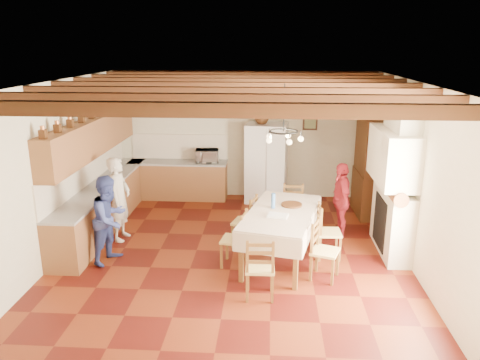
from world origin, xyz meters
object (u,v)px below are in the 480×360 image
object	(u,v)px
dining_table	(281,216)
chair_end_far	(293,210)
chair_end_near	(260,267)
person_woman_red	(341,200)
person_man	(119,199)
chair_left_far	(245,221)
chair_right_near	(325,250)
chair_left_near	(234,238)
person_woman_blue	(110,219)
microwave	(207,156)
refrigerator	(266,163)
hutch	(369,167)
chair_right_far	(329,231)

from	to	relation	value
dining_table	chair_end_far	distance (m)	1.31
chair_end_near	person_woman_red	size ratio (longest dim) A/B	0.66
chair_end_far	person_man	distance (m)	3.32
chair_left_far	chair_right_near	size ratio (longest dim) A/B	1.00
chair_left_near	person_woman_red	bearing A→B (deg)	135.75
chair_right_near	person_woman_blue	size ratio (longest dim) A/B	0.63
dining_table	microwave	world-z (taller)	microwave
chair_end_near	microwave	world-z (taller)	microwave
refrigerator	chair_left_near	distance (m)	3.48
chair_left_far	person_man	size ratio (longest dim) A/B	0.60
refrigerator	chair_left_far	size ratio (longest dim) A/B	1.91
refrigerator	dining_table	world-z (taller)	refrigerator
chair_right_near	chair_end_far	size ratio (longest dim) A/B	1.00
hutch	chair_end_near	distance (m)	4.33
chair_end_near	chair_end_far	bearing A→B (deg)	-104.14
chair_right_near	microwave	bearing A→B (deg)	51.38
chair_end_far	chair_left_far	bearing A→B (deg)	-143.49
chair_left_near	person_woman_red	world-z (taller)	person_woman_red
dining_table	chair_end_far	xyz separation A→B (m)	(0.26, 1.24, -0.33)
chair_right_near	microwave	xyz separation A→B (m)	(-2.36, 3.85, 0.57)
chair_left_near	chair_right_near	distance (m)	1.51
chair_left_far	chair_right_far	bearing A→B (deg)	90.72
refrigerator	microwave	bearing A→B (deg)	-175.71
refrigerator	hutch	world-z (taller)	hutch
refrigerator	microwave	world-z (taller)	refrigerator
dining_table	chair_right_far	distance (m)	0.92
refrigerator	person_man	xyz separation A→B (m)	(-2.72, -2.46, -0.12)
chair_right_near	person_woman_blue	world-z (taller)	person_woman_blue
chair_right_far	person_woman_blue	bearing A→B (deg)	94.09
person_man	person_woman_blue	world-z (taller)	person_man
chair_left_near	chair_right_far	distance (m)	1.67
hutch	person_woman_blue	bearing A→B (deg)	-152.81
hutch	chair_left_near	world-z (taller)	hutch
chair_end_near	chair_right_near	bearing A→B (deg)	-148.65
refrigerator	chair_right_near	size ratio (longest dim) A/B	1.91
microwave	person_man	bearing A→B (deg)	-123.51
refrigerator	dining_table	distance (m)	3.21
chair_end_far	person_woman_blue	distance (m)	3.46
dining_table	chair_left_near	world-z (taller)	chair_left_near
chair_end_far	microwave	size ratio (longest dim) A/B	1.79
chair_left_far	person_man	bearing A→B (deg)	-78.27
chair_right_near	person_woman_blue	bearing A→B (deg)	103.28
chair_right_far	chair_end_far	world-z (taller)	same
hutch	chair_end_far	distance (m)	2.12
person_man	microwave	bearing A→B (deg)	-23.98
dining_table	person_woman_red	bearing A→B (deg)	45.70
chair_left_near	chair_left_far	world-z (taller)	same
chair_right_near	chair_end_near	size ratio (longest dim) A/B	1.00
chair_end_near	chair_end_far	size ratio (longest dim) A/B	1.00
chair_left_near	chair_end_far	bearing A→B (deg)	154.16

